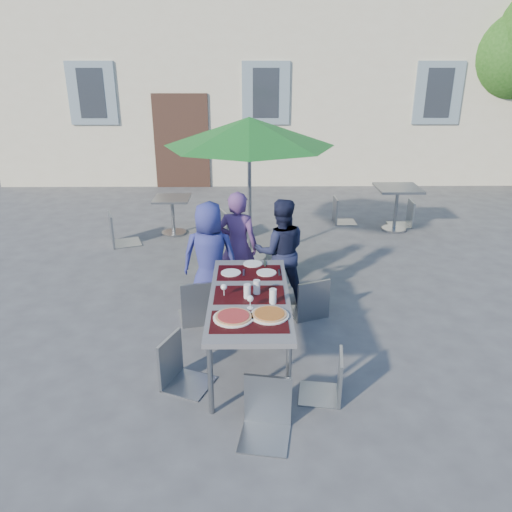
{
  "coord_description": "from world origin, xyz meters",
  "views": [
    {
      "loc": [
        -0.36,
        -4.59,
        2.97
      ],
      "look_at": [
        -0.3,
        0.82,
        0.81
      ],
      "focal_mm": 35.0,
      "sensor_mm": 36.0,
      "label": 1
    }
  ],
  "objects_px": {
    "dining_table": "(249,300)",
    "chair_4": "(332,351)",
    "chair_0": "(199,274)",
    "chair_1": "(252,278)",
    "chair_3": "(177,334)",
    "patio_umbrella": "(249,133)",
    "chair_2": "(311,274)",
    "chair_5": "(266,378)",
    "pizza_near_left": "(233,317)",
    "bg_chair_l_0": "(116,209)",
    "bg_chair_r_0": "(217,208)",
    "child_0": "(210,257)",
    "child_1": "(238,247)",
    "cafe_table_0": "(173,211)",
    "bg_chair_r_1": "(407,198)",
    "child_2": "(281,252)",
    "bg_chair_l_1": "(341,195)",
    "cafe_table_1": "(397,200)",
    "pizza_near_right": "(270,314)"
  },
  "relations": [
    {
      "from": "child_0",
      "to": "chair_4",
      "type": "distance_m",
      "value": 2.18
    },
    {
      "from": "cafe_table_1",
      "to": "bg_chair_l_1",
      "type": "xyz_separation_m",
      "value": [
        -0.92,
        0.47,
        -0.03
      ]
    },
    {
      "from": "dining_table",
      "to": "cafe_table_1",
      "type": "xyz_separation_m",
      "value": [
        2.66,
        4.19,
        -0.11
      ]
    },
    {
      "from": "dining_table",
      "to": "bg_chair_l_1",
      "type": "bearing_deg",
      "value": 69.59
    },
    {
      "from": "chair_1",
      "to": "chair_2",
      "type": "height_order",
      "value": "chair_2"
    },
    {
      "from": "chair_5",
      "to": "bg_chair_r_0",
      "type": "distance_m",
      "value": 4.75
    },
    {
      "from": "child_1",
      "to": "bg_chair_l_0",
      "type": "bearing_deg",
      "value": -30.56
    },
    {
      "from": "bg_chair_r_1",
      "to": "child_1",
      "type": "bearing_deg",
      "value": -135.5
    },
    {
      "from": "pizza_near_left",
      "to": "bg_chair_r_1",
      "type": "relative_size",
      "value": 0.41
    },
    {
      "from": "chair_0",
      "to": "chair_5",
      "type": "relative_size",
      "value": 1.15
    },
    {
      "from": "chair_3",
      "to": "child_0",
      "type": "bearing_deg",
      "value": 82.94
    },
    {
      "from": "patio_umbrella",
      "to": "pizza_near_left",
      "type": "bearing_deg",
      "value": -92.59
    },
    {
      "from": "pizza_near_right",
      "to": "chair_1",
      "type": "relative_size",
      "value": 0.4
    },
    {
      "from": "chair_0",
      "to": "bg_chair_r_0",
      "type": "relative_size",
      "value": 1.03
    },
    {
      "from": "cafe_table_0",
      "to": "cafe_table_1",
      "type": "distance_m",
      "value": 4.04
    },
    {
      "from": "bg_chair_l_0",
      "to": "bg_chair_l_1",
      "type": "distance_m",
      "value": 4.12
    },
    {
      "from": "cafe_table_0",
      "to": "cafe_table_1",
      "type": "bearing_deg",
      "value": 2.05
    },
    {
      "from": "pizza_near_left",
      "to": "chair_5",
      "type": "relative_size",
      "value": 0.4
    },
    {
      "from": "pizza_near_left",
      "to": "cafe_table_1",
      "type": "relative_size",
      "value": 0.46
    },
    {
      "from": "chair_4",
      "to": "bg_chair_r_0",
      "type": "height_order",
      "value": "bg_chair_r_0"
    },
    {
      "from": "bg_chair_r_0",
      "to": "cafe_table_1",
      "type": "height_order",
      "value": "bg_chair_r_0"
    },
    {
      "from": "chair_1",
      "to": "cafe_table_0",
      "type": "relative_size",
      "value": 1.35
    },
    {
      "from": "child_1",
      "to": "chair_2",
      "type": "relative_size",
      "value": 1.5
    },
    {
      "from": "chair_3",
      "to": "patio_umbrella",
      "type": "bearing_deg",
      "value": 77.82
    },
    {
      "from": "child_0",
      "to": "bg_chair_r_1",
      "type": "xyz_separation_m",
      "value": [
        3.42,
        3.32,
        -0.16
      ]
    },
    {
      "from": "chair_0",
      "to": "cafe_table_1",
      "type": "height_order",
      "value": "chair_0"
    },
    {
      "from": "dining_table",
      "to": "patio_umbrella",
      "type": "relative_size",
      "value": 0.75
    },
    {
      "from": "child_2",
      "to": "chair_1",
      "type": "relative_size",
      "value": 1.52
    },
    {
      "from": "cafe_table_0",
      "to": "bg_chair_r_1",
      "type": "bearing_deg",
      "value": 5.66
    },
    {
      "from": "chair_2",
      "to": "child_0",
      "type": "bearing_deg",
      "value": 169.37
    },
    {
      "from": "chair_0",
      "to": "cafe_table_1",
      "type": "xyz_separation_m",
      "value": [
        3.25,
        3.38,
        -0.04
      ]
    },
    {
      "from": "pizza_near_left",
      "to": "chair_0",
      "type": "relative_size",
      "value": 0.35
    },
    {
      "from": "chair_5",
      "to": "dining_table",
      "type": "bearing_deg",
      "value": 97.23
    },
    {
      "from": "dining_table",
      "to": "bg_chair_r_0",
      "type": "bearing_deg",
      "value": 98.65
    },
    {
      "from": "child_1",
      "to": "chair_5",
      "type": "relative_size",
      "value": 1.57
    },
    {
      "from": "chair_0",
      "to": "bg_chair_r_1",
      "type": "xyz_separation_m",
      "value": [
        3.52,
        3.67,
        -0.09
      ]
    },
    {
      "from": "chair_2",
      "to": "chair_5",
      "type": "bearing_deg",
      "value": -106.23
    },
    {
      "from": "pizza_near_left",
      "to": "patio_umbrella",
      "type": "relative_size",
      "value": 0.15
    },
    {
      "from": "child_0",
      "to": "chair_2",
      "type": "relative_size",
      "value": 1.44
    },
    {
      "from": "dining_table",
      "to": "chair_2",
      "type": "distance_m",
      "value": 1.18
    },
    {
      "from": "chair_0",
      "to": "chair_1",
      "type": "bearing_deg",
      "value": 9.99
    },
    {
      "from": "dining_table",
      "to": "child_1",
      "type": "height_order",
      "value": "child_1"
    },
    {
      "from": "bg_chair_r_0",
      "to": "cafe_table_0",
      "type": "bearing_deg",
      "value": 151.51
    },
    {
      "from": "dining_table",
      "to": "chair_5",
      "type": "relative_size",
      "value": 2.0
    },
    {
      "from": "chair_3",
      "to": "bg_chair_l_0",
      "type": "relative_size",
      "value": 0.88
    },
    {
      "from": "chair_1",
      "to": "chair_5",
      "type": "xyz_separation_m",
      "value": [
        0.11,
        -2.01,
        0.01
      ]
    },
    {
      "from": "dining_table",
      "to": "chair_4",
      "type": "relative_size",
      "value": 2.15
    },
    {
      "from": "chair_4",
      "to": "chair_5",
      "type": "distance_m",
      "value": 0.76
    },
    {
      "from": "bg_chair_r_0",
      "to": "patio_umbrella",
      "type": "bearing_deg",
      "value": -57.34
    },
    {
      "from": "chair_2",
      "to": "pizza_near_left",
      "type": "bearing_deg",
      "value": -121.73
    }
  ]
}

